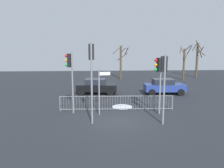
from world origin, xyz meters
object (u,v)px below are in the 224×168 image
at_px(direction_sign_post, 100,89).
at_px(traffic_light_mid_left, 70,69).
at_px(traffic_light_rear_right, 164,73).
at_px(car_blue_mid, 164,86).
at_px(bare_tree_centre, 197,59).
at_px(traffic_light_foreground_right, 91,65).
at_px(car_black_far, 97,86).
at_px(bare_tree_left, 121,61).
at_px(traffic_light_foreground_left, 159,72).
at_px(bare_tree_right, 184,62).

bearing_deg(direction_sign_post, traffic_light_mid_left, 154.82).
relative_size(traffic_light_rear_right, car_blue_mid, 1.05).
xyz_separation_m(traffic_light_mid_left, bare_tree_centre, (16.66, 17.40, -0.21)).
height_order(traffic_light_foreground_right, car_blue_mid, traffic_light_foreground_right).
bearing_deg(bare_tree_centre, traffic_light_rear_right, -119.00).
height_order(car_black_far, bare_tree_left, bare_tree_left).
height_order(traffic_light_foreground_left, direction_sign_post, traffic_light_foreground_left).
relative_size(traffic_light_rear_right, traffic_light_mid_left, 0.98).
height_order(traffic_light_rear_right, car_black_far, traffic_light_rear_right).
height_order(traffic_light_foreground_left, car_blue_mid, traffic_light_foreground_left).
distance_m(direction_sign_post, car_blue_mid, 8.93).
xyz_separation_m(traffic_light_rear_right, traffic_light_mid_left, (-5.62, 2.52, 0.06)).
relative_size(traffic_light_foreground_left, traffic_light_rear_right, 0.96).
distance_m(traffic_light_foreground_right, direction_sign_post, 2.38).
bearing_deg(direction_sign_post, traffic_light_foreground_right, -116.39).
bearing_deg(bare_tree_right, car_black_far, -144.31).
bearing_deg(traffic_light_mid_left, traffic_light_rear_right, -92.50).
bearing_deg(car_blue_mid, traffic_light_foreground_left, -108.00).
height_order(traffic_light_mid_left, bare_tree_right, bare_tree_right).
bearing_deg(traffic_light_mid_left, bare_tree_right, -21.03).
distance_m(bare_tree_left, bare_tree_centre, 11.60).
bearing_deg(traffic_light_foreground_right, bare_tree_left, 78.38).
bearing_deg(bare_tree_centre, direction_sign_post, -129.24).
bearing_deg(car_black_far, car_blue_mid, 2.51).
xyz_separation_m(traffic_light_rear_right, bare_tree_left, (-0.51, 18.89, -0.40)).
bearing_deg(traffic_light_rear_right, traffic_light_foreground_right, 176.27).
height_order(bare_tree_left, bare_tree_right, bare_tree_right).
bearing_deg(direction_sign_post, bare_tree_left, 70.63).
bearing_deg(direction_sign_post, bare_tree_right, 43.91).
bearing_deg(direction_sign_post, traffic_light_rear_right, -36.95).
bearing_deg(car_blue_mid, direction_sign_post, -132.34).
bearing_deg(bare_tree_right, traffic_light_foreground_right, -125.69).
xyz_separation_m(bare_tree_left, bare_tree_right, (8.51, -1.61, -0.13)).
bearing_deg(bare_tree_centre, car_blue_mid, -126.07).
relative_size(traffic_light_rear_right, direction_sign_post, 1.30).
distance_m(traffic_light_foreground_left, traffic_light_mid_left, 5.87).
height_order(traffic_light_foreground_right, direction_sign_post, traffic_light_foreground_right).
height_order(traffic_light_foreground_left, bare_tree_centre, bare_tree_centre).
relative_size(bare_tree_left, bare_tree_centre, 0.87).
xyz_separation_m(car_blue_mid, bare_tree_centre, (8.48, 11.64, 2.06)).
distance_m(bare_tree_centre, bare_tree_right, 4.04).
bearing_deg(car_black_far, traffic_light_foreground_left, -52.86).
xyz_separation_m(traffic_light_foreground_right, bare_tree_right, (12.14, 16.90, -1.03)).
bearing_deg(traffic_light_foreground_right, car_black_far, 87.93).
relative_size(car_black_far, bare_tree_left, 0.83).
xyz_separation_m(bare_tree_centre, bare_tree_right, (-3.04, -2.64, -0.38)).
bearing_deg(traffic_light_mid_left, direction_sign_post, -84.63).
bearing_deg(car_blue_mid, bare_tree_right, 60.91).
relative_size(traffic_light_foreground_right, car_blue_mid, 1.23).
relative_size(traffic_light_foreground_left, bare_tree_centre, 0.70).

